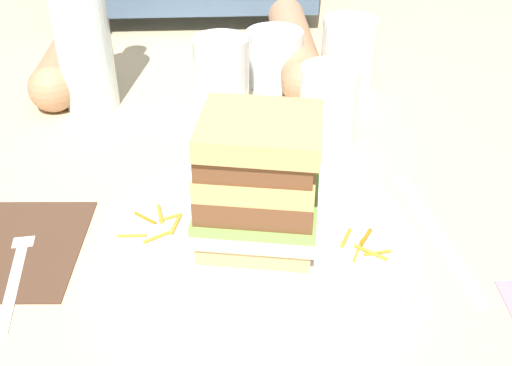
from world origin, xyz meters
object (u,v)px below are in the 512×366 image
Objects in this scene: main_plate at (258,244)px; napkin_dark at (22,247)px; fork at (17,260)px; juice_glass at (328,107)px; water_bottle at (78,6)px; empty_tumbler_1 at (221,73)px; knife at (439,236)px; sandwich at (258,183)px; empty_tumbler_0 at (274,58)px; empty_tumbler_2 at (348,54)px.

main_plate is 0.22m from napkin_dark.
fork is 0.39m from juice_glass.
empty_tumbler_1 is (0.17, -0.01, -0.09)m from water_bottle.
fork is 0.40m from knife.
fork is at bearing -92.74° from water_bottle.
main_plate is 1.00× the size of water_bottle.
sandwich is at bearing 1.85° from fork.
empty_tumbler_0 is (0.27, 0.35, 0.04)m from napkin_dark.
main_plate reaches higher than fork.
main_plate is at bearing 1.95° from fork.
sandwich is at bearing -114.41° from juice_glass.
knife is at bearing 2.60° from fork.
fork is 1.77× the size of empty_tumbler_1.
empty_tumbler_0 is (0.04, 0.37, -0.04)m from sandwich.
main_plate is at bearing -84.12° from empty_tumbler_1.
juice_glass is 0.31× the size of water_bottle.
knife is 2.52× the size of empty_tumbler_0.
sandwich is (0.00, -0.00, 0.07)m from main_plate.
empty_tumbler_2 is at bearing 67.55° from main_plate.
water_bottle is at bearing 176.21° from empty_tumbler_1.
napkin_dark is at bearing 176.25° from main_plate.
knife is 2.02× the size of empty_tumbler_2.
juice_glass is 0.33m from water_bottle.
water_bottle is at bearing -167.70° from empty_tumbler_0.
sandwich is 0.76× the size of fork.
water_bottle is (-0.30, 0.10, 0.09)m from juice_glass.
napkin_dark is (-0.22, 0.02, -0.08)m from sandwich.
knife is at bearing -0.59° from napkin_dark.
empty_tumbler_1 is 0.95× the size of empty_tumbler_2.
napkin_dark is at bearing 179.41° from knife.
knife is 0.22m from juice_glass.
water_bottle reaches higher than juice_glass.
water_bottle is 3.02× the size of empty_tumbler_2.
main_plate is 1.49× the size of knife.
fork is 0.37m from empty_tumbler_1.
napkin_dark is 0.02m from fork.
knife is 0.67× the size of water_bottle.
napkin_dark is at bearing -123.72° from empty_tumbler_1.
water_bottle reaches higher than empty_tumbler_1.
empty_tumbler_2 is (0.15, 0.35, -0.03)m from sandwich.
main_plate is at bearing -114.52° from juice_glass.
empty_tumbler_0 is at bearing 52.97° from napkin_dark.
empty_tumbler_1 is at bearing -164.42° from empty_tumbler_2.
sandwich is 0.37m from empty_tumbler_0.
fork is at bearing -121.46° from empty_tumbler_1.
main_plate reaches higher than knife.
sandwich is at bearing -176.46° from knife.
empty_tumbler_0 is at bearing 108.12° from juice_glass.
knife is (0.18, 0.01, -0.08)m from sandwich.
knife is 0.38m from empty_tumbler_0.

